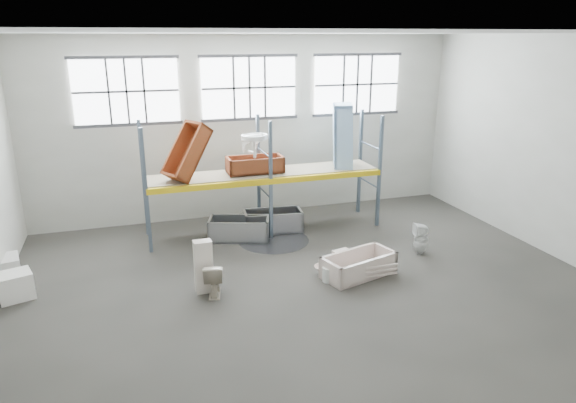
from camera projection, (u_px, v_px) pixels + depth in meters
name	position (u px, v px, depth m)	size (l,w,h in m)	color
floor	(310.00, 289.00, 10.72)	(12.00, 10.00, 0.10)	#48443E
ceiling	(314.00, 30.00, 9.17)	(12.00, 10.00, 0.10)	silver
wall_back	(249.00, 127.00, 14.52)	(12.00, 0.10, 5.00)	#A9A89C
wall_front	(482.00, 284.00, 5.36)	(12.00, 0.10, 5.00)	#A3A296
wall_right	(563.00, 149.00, 11.71)	(0.10, 10.00, 5.00)	#B1B0A4
window_left	(126.00, 91.00, 13.15)	(2.60, 0.04, 1.60)	white
window_mid	(249.00, 88.00, 14.09)	(2.60, 0.04, 1.60)	white
window_right	(357.00, 84.00, 15.02)	(2.60, 0.04, 1.60)	white
rack_upright_la	(146.00, 192.00, 12.00)	(0.08, 0.08, 3.00)	slate
rack_upright_lb	(143.00, 179.00, 13.09)	(0.08, 0.08, 3.00)	slate
rack_upright_ma	(271.00, 181.00, 12.88)	(0.08, 0.08, 3.00)	slate
rack_upright_mb	(258.00, 170.00, 13.96)	(0.08, 0.08, 3.00)	slate
rack_upright_ra	(379.00, 172.00, 13.75)	(0.08, 0.08, 3.00)	slate
rack_upright_rb	(360.00, 162.00, 14.84)	(0.08, 0.08, 3.00)	slate
rack_beam_front	(271.00, 181.00, 12.88)	(6.00, 0.10, 0.14)	yellow
rack_beam_back	(258.00, 170.00, 13.96)	(6.00, 0.10, 0.14)	yellow
shelf_deck	(264.00, 172.00, 13.40)	(5.90, 1.10, 0.03)	gray
wet_patch	(274.00, 240.00, 13.15)	(1.80, 1.80, 0.00)	black
bathtub_beige	(359.00, 265.00, 11.19)	(1.60, 0.75, 0.47)	beige
cistern_spare	(341.00, 258.00, 11.43)	(0.38, 0.18, 0.37)	silver
sink_in_tub	(323.00, 268.00, 11.21)	(0.39, 0.39, 0.13)	beige
toilet_beige	(214.00, 278.00, 10.32)	(0.39, 0.68, 0.69)	beige
cistern_tall	(204.00, 267.00, 10.36)	(0.36, 0.23, 1.10)	silver
toilet_white	(421.00, 239.00, 12.26)	(0.34, 0.34, 0.75)	white
steel_tub_left	(239.00, 229.00, 13.16)	(1.51, 0.71, 0.55)	#B1B4BA
steel_tub_right	(273.00, 221.00, 13.72)	(1.52, 0.71, 0.56)	#AEAFB6
rust_tub_flat	(255.00, 164.00, 13.22)	(1.42, 0.67, 0.40)	maroon
rust_tub_tilted	(187.00, 152.00, 12.45)	(1.45, 0.68, 0.41)	#992E11
sink_on_shelf	(255.00, 156.00, 12.85)	(0.67, 0.52, 0.59)	white
blue_tub_upright	(343.00, 137.00, 13.73)	(1.72, 0.81, 0.48)	#93BBE4
bucket	(329.00, 274.00, 10.92)	(0.27, 0.27, 0.32)	silver
carton_near	(15.00, 286.00, 10.18)	(0.62, 0.53, 0.53)	white
carton_far	(3.00, 270.00, 10.86)	(0.65, 0.65, 0.54)	silver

